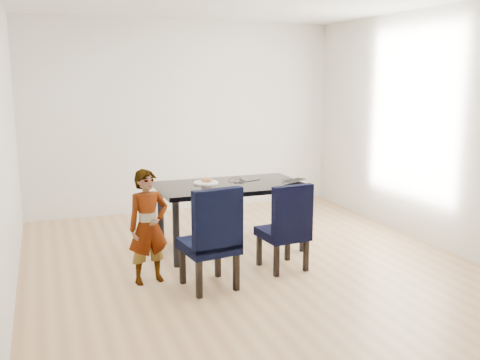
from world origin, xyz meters
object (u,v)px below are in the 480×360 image
object	(u,v)px
chair_right	(283,226)
laptop	(291,181)
chair_left	(209,237)
dining_table	(231,217)
child	(148,227)
plate	(206,183)

from	to	relation	value
chair_right	laptop	size ratio (longest dim) A/B	2.68
chair_left	dining_table	bearing A→B (deg)	52.75
dining_table	child	bearing A→B (deg)	-147.45
laptop	child	bearing A→B (deg)	-13.20
child	laptop	size ratio (longest dim) A/B	3.26
dining_table	laptop	world-z (taller)	laptop
child	laptop	bearing A→B (deg)	6.66
dining_table	child	world-z (taller)	child
chair_right	laptop	world-z (taller)	chair_right
chair_right	child	distance (m)	1.35
plate	chair_left	bearing A→B (deg)	-105.79
child	chair_right	bearing A→B (deg)	-15.22
chair_right	chair_left	bearing A→B (deg)	-171.46
dining_table	laptop	xyz separation A→B (m)	(0.68, -0.13, 0.39)
dining_table	plate	xyz separation A→B (m)	(-0.25, 0.13, 0.38)
child	plate	world-z (taller)	child
dining_table	child	distance (m)	1.27
chair_right	dining_table	bearing A→B (deg)	104.11
chair_left	child	xyz separation A→B (m)	(-0.49, 0.32, 0.06)
chair_right	child	size ratio (longest dim) A/B	0.82
plate	laptop	xyz separation A→B (m)	(0.93, -0.26, 0.01)
chair_right	plate	distance (m)	1.09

